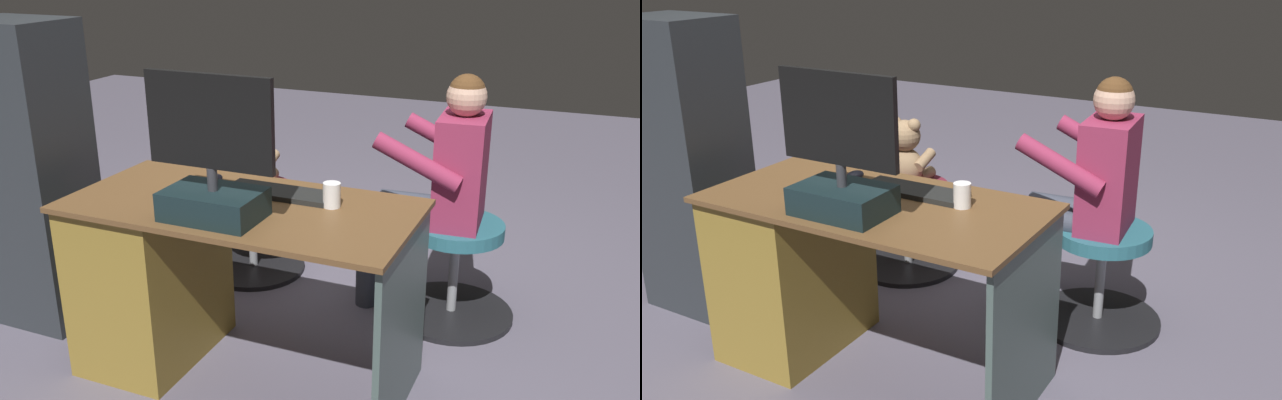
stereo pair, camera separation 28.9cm
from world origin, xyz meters
TOP-DOWN VIEW (x-y plane):
  - ground_plane at (0.00, 0.00)m, footprint 10.00×10.00m
  - desk at (0.34, 0.42)m, footprint 1.30×0.64m
  - monitor at (0.02, 0.58)m, footprint 0.47×0.23m
  - keyboard at (-0.09, 0.28)m, footprint 0.42×0.14m
  - computer_mouse at (0.21, 0.26)m, footprint 0.06×0.10m
  - cup at (-0.32, 0.32)m, footprint 0.06×0.06m
  - tv_remote at (0.24, 0.44)m, footprint 0.09×0.16m
  - office_chair_teddy at (0.43, -0.44)m, footprint 0.54×0.54m
  - teddy_bear at (0.43, -0.45)m, footprint 0.24×0.25m
  - visitor_chair at (-0.65, -0.36)m, footprint 0.57×0.57m
  - person at (-0.56, -0.37)m, footprint 0.56×0.50m
  - equipment_rack at (1.08, 0.35)m, footprint 0.44×0.36m

SIDE VIEW (x-z plane):
  - ground_plane at x=0.00m, z-range 0.00..0.00m
  - visitor_chair at x=-0.65m, z-range 0.02..0.48m
  - office_chair_teddy at x=0.43m, z-range 0.04..0.50m
  - desk at x=0.34m, z-range 0.02..0.75m
  - teddy_bear at x=0.43m, z-range 0.45..0.81m
  - person at x=-0.56m, z-range 0.09..1.22m
  - equipment_rack at x=1.08m, z-range 0.00..1.35m
  - tv_remote at x=0.24m, z-range 0.73..0.75m
  - keyboard at x=-0.09m, z-range 0.73..0.75m
  - computer_mouse at x=0.21m, z-range 0.73..0.77m
  - cup at x=-0.32m, z-range 0.73..0.82m
  - monitor at x=0.02m, z-range 0.63..1.14m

